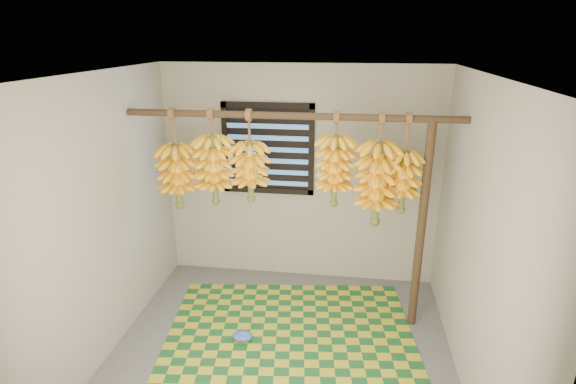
% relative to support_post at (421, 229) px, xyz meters
% --- Properties ---
extents(floor, '(3.00, 3.00, 0.01)m').
position_rel_support_post_xyz_m(floor, '(-1.20, -0.70, -1.00)').
color(floor, '#515151').
rests_on(floor, ground).
extents(ceiling, '(3.00, 3.00, 0.01)m').
position_rel_support_post_xyz_m(ceiling, '(-1.20, -0.70, 1.40)').
color(ceiling, silver).
rests_on(ceiling, wall_back).
extents(wall_back, '(3.00, 0.01, 2.40)m').
position_rel_support_post_xyz_m(wall_back, '(-1.20, 0.80, 0.20)').
color(wall_back, gray).
rests_on(wall_back, floor).
extents(wall_left, '(0.01, 3.00, 2.40)m').
position_rel_support_post_xyz_m(wall_left, '(-2.71, -0.70, 0.20)').
color(wall_left, gray).
rests_on(wall_left, floor).
extents(wall_right, '(0.01, 3.00, 2.40)m').
position_rel_support_post_xyz_m(wall_right, '(0.30, -0.70, 0.20)').
color(wall_right, gray).
rests_on(wall_right, floor).
extents(window, '(1.00, 0.04, 1.00)m').
position_rel_support_post_xyz_m(window, '(-1.55, 0.78, 0.50)').
color(window, black).
rests_on(window, wall_back).
extents(hanging_pole, '(3.00, 0.06, 0.06)m').
position_rel_support_post_xyz_m(hanging_pole, '(-1.20, 0.00, 1.00)').
color(hanging_pole, '#402B1A').
rests_on(hanging_pole, wall_left).
extents(support_post, '(0.08, 0.08, 2.00)m').
position_rel_support_post_xyz_m(support_post, '(0.00, 0.00, 0.00)').
color(support_post, '#402B1A').
rests_on(support_post, floor).
extents(woven_mat, '(2.49, 2.09, 0.01)m').
position_rel_support_post_xyz_m(woven_mat, '(-1.15, -0.40, -0.99)').
color(woven_mat, '#175123').
rests_on(woven_mat, floor).
extents(plastic_bag, '(0.19, 0.14, 0.08)m').
position_rel_support_post_xyz_m(plastic_bag, '(-1.57, -0.50, -0.95)').
color(plastic_bag, blue).
rests_on(plastic_bag, woven_mat).
extents(banana_bunch_a, '(0.34, 0.34, 0.95)m').
position_rel_support_post_xyz_m(banana_bunch_a, '(-2.28, -0.00, 0.41)').
color(banana_bunch_a, brown).
rests_on(banana_bunch_a, hanging_pole).
extents(banana_bunch_b, '(0.36, 0.36, 0.90)m').
position_rel_support_post_xyz_m(banana_bunch_b, '(-1.91, 0.00, 0.48)').
color(banana_bunch_b, brown).
rests_on(banana_bunch_b, hanging_pole).
extents(banana_bunch_c, '(0.34, 0.34, 0.85)m').
position_rel_support_post_xyz_m(banana_bunch_c, '(-1.57, 0.00, 0.48)').
color(banana_bunch_c, brown).
rests_on(banana_bunch_c, hanging_pole).
extents(banana_bunch_d, '(0.33, 0.33, 0.86)m').
position_rel_support_post_xyz_m(banana_bunch_d, '(-0.80, 0.00, 0.52)').
color(banana_bunch_d, brown).
rests_on(banana_bunch_d, hanging_pole).
extents(banana_bunch_e, '(0.38, 0.38, 1.02)m').
position_rel_support_post_xyz_m(banana_bunch_e, '(-0.42, -0.00, 0.41)').
color(banana_bunch_e, brown).
rests_on(banana_bunch_e, hanging_pole).
extents(banana_bunch_f, '(0.29, 0.29, 0.89)m').
position_rel_support_post_xyz_m(banana_bunch_f, '(-0.20, -0.00, 0.44)').
color(banana_bunch_f, brown).
rests_on(banana_bunch_f, hanging_pole).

